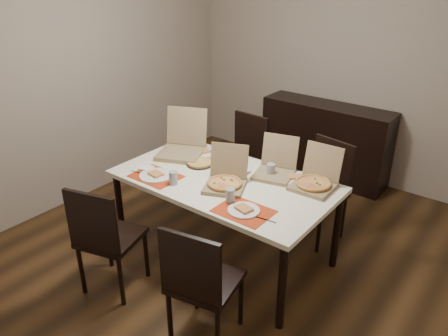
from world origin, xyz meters
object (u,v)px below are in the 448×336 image
at_px(dining_table, 224,186).
at_px(soda_bottle, 180,134).
at_px(sideboard, 325,141).
at_px(chair_near_right, 200,281).
at_px(pizza_box_center, 226,180).
at_px(chair_far_right, 323,186).
at_px(chair_near_left, 105,236).
at_px(dip_bowl, 244,171).
at_px(chair_far_left, 244,155).

height_order(dining_table, soda_bottle, soda_bottle).
distance_m(sideboard, dining_table, 1.98).
relative_size(sideboard, chair_near_right, 1.61).
relative_size(chair_near_right, pizza_box_center, 2.13).
bearing_deg(chair_far_right, soda_bottle, -159.24).
distance_m(sideboard, chair_near_right, 2.88).
relative_size(sideboard, pizza_box_center, 3.44).
xyz_separation_m(sideboard, chair_near_right, (0.49, -2.83, 0.06)).
xyz_separation_m(pizza_box_center, soda_bottle, (-0.87, 0.42, 0.06)).
bearing_deg(chair_near_right, sideboard, 99.86).
bearing_deg(chair_near_left, chair_far_right, 61.65).
xyz_separation_m(pizza_box_center, dip_bowl, (-0.03, 0.29, -0.04)).
distance_m(pizza_box_center, soda_bottle, 0.97).
bearing_deg(chair_near_right, soda_bottle, 136.53).
height_order(chair_far_left, chair_far_right, same).
bearing_deg(soda_bottle, chair_far_left, 62.77).
bearing_deg(chair_far_right, dining_table, -122.21).
distance_m(dining_table, chair_far_right, 0.98).
bearing_deg(pizza_box_center, dining_table, 133.38).
distance_m(chair_near_left, chair_near_right, 0.90).
bearing_deg(sideboard, chair_far_right, -65.03).
bearing_deg(soda_bottle, dining_table, -22.54).
distance_m(dining_table, dip_bowl, 0.22).
bearing_deg(chair_far_left, chair_near_right, -62.65).
bearing_deg(chair_far_right, chair_far_left, 172.47).
height_order(chair_near_left, chair_far_left, same).
relative_size(chair_near_right, dip_bowl, 8.95).
xyz_separation_m(chair_far_left, pizza_box_center, (0.55, -1.04, 0.29)).
bearing_deg(chair_near_right, chair_far_right, 88.62).
xyz_separation_m(chair_near_right, dip_bowl, (-0.42, 1.07, 0.25)).
xyz_separation_m(chair_far_right, dip_bowl, (-0.46, -0.62, 0.25)).
height_order(chair_far_left, soda_bottle, soda_bottle).
bearing_deg(chair_near_right, chair_near_left, -176.89).
relative_size(chair_near_left, chair_far_left, 1.00).
relative_size(dining_table, chair_far_left, 1.94).
xyz_separation_m(sideboard, chair_near_left, (-0.40, -2.88, 0.06)).
xyz_separation_m(sideboard, pizza_box_center, (0.11, -2.06, 0.35)).
xyz_separation_m(sideboard, chair_far_right, (0.53, -1.14, 0.06)).
distance_m(sideboard, chair_far_left, 1.11).
height_order(pizza_box_center, soda_bottle, pizza_box_center).
distance_m(chair_near_right, soda_bottle, 1.77).
bearing_deg(chair_far_left, pizza_box_center, -62.03).
xyz_separation_m(dining_table, chair_far_right, (0.52, 0.82, -0.17)).
distance_m(chair_near_left, chair_far_left, 1.87).
height_order(chair_near_left, pizza_box_center, pizza_box_center).
height_order(chair_far_right, pizza_box_center, pizza_box_center).
xyz_separation_m(chair_near_left, dip_bowl, (0.48, 1.12, 0.25)).
bearing_deg(pizza_box_center, chair_near_right, -63.50).
bearing_deg(soda_bottle, dip_bowl, -8.46).
height_order(chair_near_left, chair_near_right, same).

